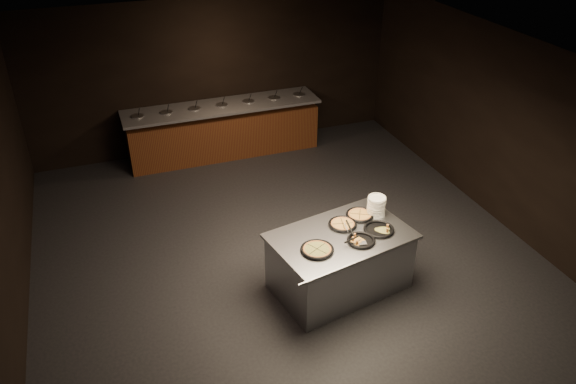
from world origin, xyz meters
The scene contains 11 objects.
room centered at (0.00, 0.00, 1.45)m, with size 7.02×8.02×2.92m.
salad_bar centered at (0.00, 3.56, 0.44)m, with size 3.70×0.83×1.18m.
serving_counter centered at (0.43, -0.82, 0.41)m, with size 1.95×1.46×0.85m.
plate_stack centered at (1.08, -0.53, 0.97)m, with size 0.25×0.25×0.26m, color white.
pan_veggie_whole centered at (0.01, -1.02, 0.86)m, with size 0.42×0.42×0.04m.
pan_cheese_whole centered at (0.54, -0.63, 0.86)m, with size 0.38×0.38×0.04m.
pan_cheese_slices_a centered at (0.85, -0.51, 0.86)m, with size 0.38×0.38×0.04m.
pan_cheese_slices_b centered at (0.60, -1.04, 0.86)m, with size 0.36×0.36×0.04m.
pan_veggie_slices centered at (0.93, -0.90, 0.86)m, with size 0.40×0.40×0.04m.
server_left centered at (0.53, -0.81, 0.93)m, with size 0.11×0.34×0.16m.
server_right centered at (0.50, -1.08, 0.91)m, with size 0.29×0.11×0.14m.
Camera 1 is at (-2.24, -6.09, 4.99)m, focal length 35.00 mm.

